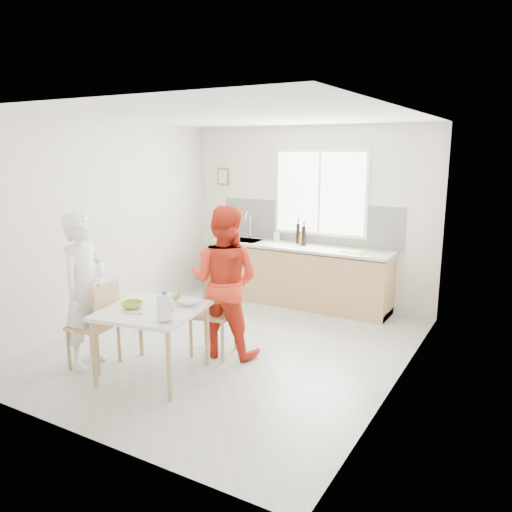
# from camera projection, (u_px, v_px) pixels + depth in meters

# --- Properties ---
(ground) EXTENTS (4.50, 4.50, 0.00)m
(ground) POSITION_uv_depth(u_px,v_px,m) (230.00, 346.00, 6.07)
(ground) COLOR #B7B7B2
(ground) RESTS_ON ground
(room_shell) EXTENTS (4.50, 4.50, 4.50)m
(room_shell) POSITION_uv_depth(u_px,v_px,m) (229.00, 212.00, 5.72)
(room_shell) COLOR silver
(room_shell) RESTS_ON ground
(window) EXTENTS (1.50, 0.06, 1.30)m
(window) POSITION_uv_depth(u_px,v_px,m) (320.00, 193.00, 7.51)
(window) COLOR white
(window) RESTS_ON room_shell
(backsplash) EXTENTS (3.00, 0.02, 0.65)m
(backsplash) POSITION_uv_depth(u_px,v_px,m) (308.00, 223.00, 7.71)
(backsplash) COLOR white
(backsplash) RESTS_ON room_shell
(picture_frame) EXTENTS (0.22, 0.03, 0.28)m
(picture_frame) POSITION_uv_depth(u_px,v_px,m) (223.00, 177.00, 8.32)
(picture_frame) COLOR #527E39
(picture_frame) RESTS_ON room_shell
(kitchen_counter) EXTENTS (2.84, 0.64, 1.37)m
(kitchen_counter) POSITION_uv_depth(u_px,v_px,m) (298.00, 278.00, 7.64)
(kitchen_counter) COLOR tan
(kitchen_counter) RESTS_ON ground
(dining_table) EXTENTS (1.12, 1.12, 0.74)m
(dining_table) POSITION_uv_depth(u_px,v_px,m) (152.00, 316.00, 5.15)
(dining_table) COLOR white
(dining_table) RESTS_ON ground
(chair_left) EXTENTS (0.51, 0.51, 0.95)m
(chair_left) POSITION_uv_depth(u_px,v_px,m) (98.00, 321.00, 5.40)
(chair_left) COLOR tan
(chair_left) RESTS_ON ground
(chair_far) EXTENTS (0.53, 0.53, 0.99)m
(chair_far) POSITION_uv_depth(u_px,v_px,m) (216.00, 307.00, 5.82)
(chair_far) COLOR tan
(chair_far) RESTS_ON ground
(person_white) EXTENTS (0.51, 0.68, 1.70)m
(person_white) POSITION_uv_depth(u_px,v_px,m) (85.00, 291.00, 5.38)
(person_white) COLOR white
(person_white) RESTS_ON ground
(person_red) EXTENTS (0.95, 0.80, 1.74)m
(person_red) POSITION_uv_depth(u_px,v_px,m) (224.00, 281.00, 5.69)
(person_red) COLOR red
(person_red) RESTS_ON ground
(bowl_green) EXTENTS (0.25, 0.25, 0.07)m
(bowl_green) POSITION_uv_depth(u_px,v_px,m) (132.00, 305.00, 5.14)
(bowl_green) COLOR #8EB529
(bowl_green) RESTS_ON dining_table
(bowl_white) EXTENTS (0.27, 0.27, 0.06)m
(bowl_white) POSITION_uv_depth(u_px,v_px,m) (189.00, 302.00, 5.26)
(bowl_white) COLOR white
(bowl_white) RESTS_ON dining_table
(milk_jug) EXTENTS (0.21, 0.15, 0.27)m
(milk_jug) POSITION_uv_depth(u_px,v_px,m) (165.00, 306.00, 4.73)
(milk_jug) COLOR white
(milk_jug) RESTS_ON dining_table
(green_box) EXTENTS (0.12, 0.12, 0.09)m
(green_box) POSITION_uv_depth(u_px,v_px,m) (173.00, 298.00, 5.35)
(green_box) COLOR #91C12C
(green_box) RESTS_ON dining_table
(spoon) EXTENTS (0.14, 0.09, 0.01)m
(spoon) POSITION_uv_depth(u_px,v_px,m) (133.00, 313.00, 4.95)
(spoon) COLOR #A5A5AA
(spoon) RESTS_ON dining_table
(cutting_board) EXTENTS (0.37, 0.28, 0.01)m
(cutting_board) POSITION_uv_depth(u_px,v_px,m) (354.00, 252.00, 7.06)
(cutting_board) COLOR #84CB2E
(cutting_board) RESTS_ON kitchen_counter
(wine_bottle_a) EXTENTS (0.07, 0.07, 0.32)m
(wine_bottle_a) POSITION_uv_depth(u_px,v_px,m) (298.00, 233.00, 7.65)
(wine_bottle_a) COLOR black
(wine_bottle_a) RESTS_ON kitchen_counter
(wine_bottle_b) EXTENTS (0.07, 0.07, 0.30)m
(wine_bottle_b) POSITION_uv_depth(u_px,v_px,m) (304.00, 236.00, 7.52)
(wine_bottle_b) COLOR black
(wine_bottle_b) RESTS_ON kitchen_counter
(jar_amber) EXTENTS (0.06, 0.06, 0.16)m
(jar_amber) POSITION_uv_depth(u_px,v_px,m) (301.00, 240.00, 7.54)
(jar_amber) COLOR #91561F
(jar_amber) RESTS_ON kitchen_counter
(soap_bottle) EXTENTS (0.12, 0.12, 0.20)m
(soap_bottle) POSITION_uv_depth(u_px,v_px,m) (277.00, 235.00, 7.90)
(soap_bottle) COLOR #999999
(soap_bottle) RESTS_ON kitchen_counter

